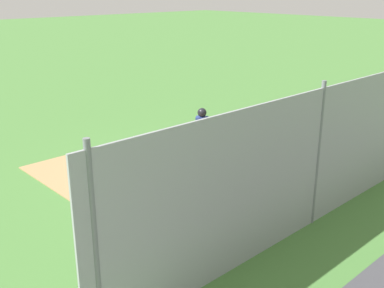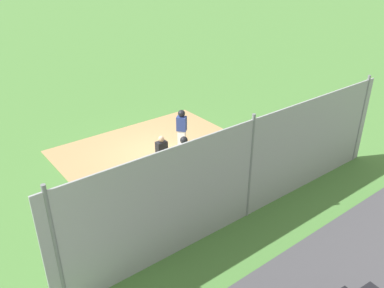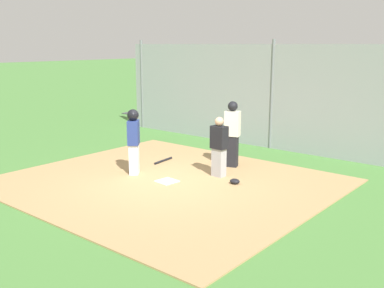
{
  "view_description": "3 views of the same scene",
  "coord_description": "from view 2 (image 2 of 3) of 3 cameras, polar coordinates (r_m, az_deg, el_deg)",
  "views": [
    {
      "loc": [
        -8.57,
        -9.88,
        5.22
      ],
      "look_at": [
        -0.07,
        -0.75,
        0.94
      ],
      "focal_mm": 43.0,
      "sensor_mm": 36.0,
      "label": 1
    },
    {
      "loc": [
        -7.33,
        -11.52,
        7.45
      ],
      "look_at": [
        0.57,
        -1.29,
        0.87
      ],
      "focal_mm": 37.0,
      "sensor_mm": 36.0,
      "label": 2
    },
    {
      "loc": [
        -6.97,
        7.47,
        3.2
      ],
      "look_at": [
        0.38,
        -1.38,
        0.65
      ],
      "focal_mm": 42.3,
      "sensor_mm": 36.0,
      "label": 3
    }
  ],
  "objects": [
    {
      "name": "umpire",
      "position": [
        13.39,
        -1.14,
        -2.1
      ],
      "size": [
        0.44,
        0.37,
        1.73
      ],
      "rotation": [
        0.0,
        0.0,
        1.91
      ],
      "color": "black",
      "rests_on": "dirt_infield"
    },
    {
      "name": "catcher",
      "position": [
        14.02,
        -4.37,
        -1.5
      ],
      "size": [
        0.39,
        0.28,
        1.47
      ],
      "rotation": [
        0.0,
        0.0,
        1.52
      ],
      "color": "#9E9EA3",
      "rests_on": "dirt_infield"
    },
    {
      "name": "backstop_fence",
      "position": [
        11.56,
        8.32,
        -3.71
      ],
      "size": [
        12.0,
        0.1,
        3.35
      ],
      "color": "#93999E",
      "rests_on": "ground_plane"
    },
    {
      "name": "home_plate",
      "position": [
        15.54,
        -4.59,
        -1.59
      ],
      "size": [
        0.48,
        0.48,
        0.02
      ],
      "primitive_type": "cube",
      "rotation": [
        0.0,
        0.0,
        -0.09
      ],
      "color": "white",
      "rests_on": "dirt_infield"
    },
    {
      "name": "runner",
      "position": [
        15.7,
        -1.5,
        2.54
      ],
      "size": [
        0.44,
        0.46,
        1.63
      ],
      "rotation": [
        0.0,
        0.0,
        3.82
      ],
      "color": "silver",
      "rests_on": "dirt_infield"
    },
    {
      "name": "dirt_infield",
      "position": [
        15.55,
        -4.59,
        -1.67
      ],
      "size": [
        7.2,
        6.4,
        0.03
      ],
      "primitive_type": "cube",
      "color": "#A88456",
      "rests_on": "ground_plane"
    },
    {
      "name": "ground_plane",
      "position": [
        15.56,
        -4.59,
        -1.71
      ],
      "size": [
        140.0,
        140.0,
        0.0
      ],
      "primitive_type": "plane",
      "color": "#477A38"
    },
    {
      "name": "catcher_mask",
      "position": [
        14.27,
        -7.08,
        -4.3
      ],
      "size": [
        0.24,
        0.2,
        0.12
      ],
      "primitive_type": "ellipsoid",
      "color": "black",
      "rests_on": "dirt_infield"
    },
    {
      "name": "baseball_bat",
      "position": [
        15.31,
        2.28,
        -1.89
      ],
      "size": [
        0.16,
        0.78,
        0.06
      ],
      "primitive_type": "cylinder",
      "rotation": [
        0.0,
        1.57,
        1.7
      ],
      "color": "black",
      "rests_on": "dirt_infield"
    }
  ]
}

